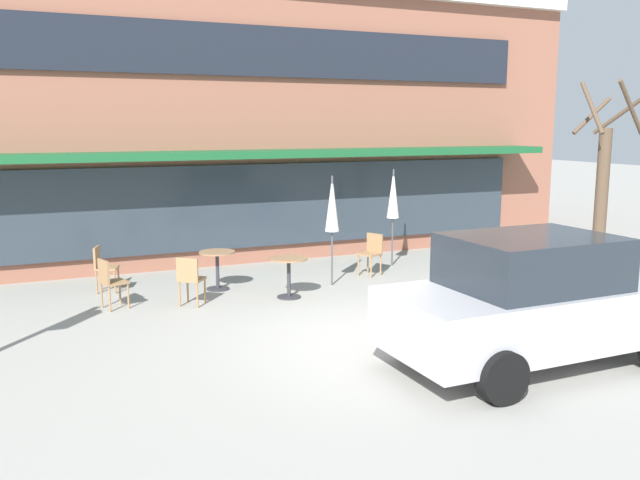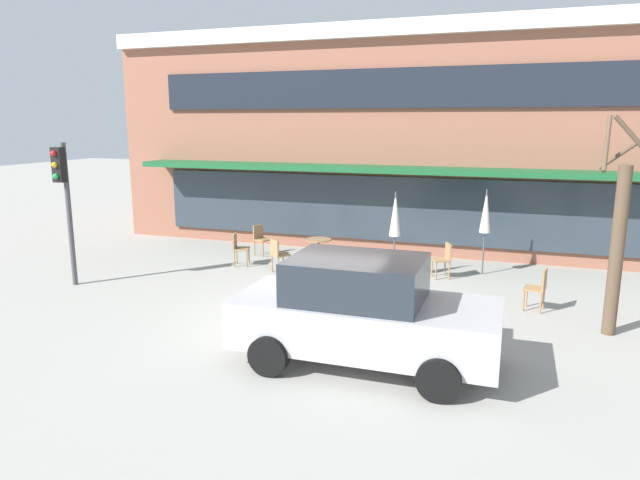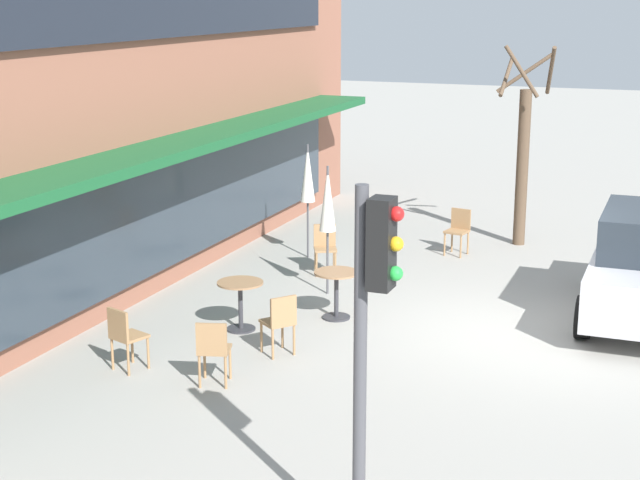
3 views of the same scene
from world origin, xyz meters
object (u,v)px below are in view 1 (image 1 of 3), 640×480
(cafe_chair_2, at_px, (514,259))
(cafe_chair_4, at_px, (103,265))
(patio_umbrella_green_folded, at_px, (393,195))
(cafe_table_near_wall, at_px, (217,264))
(cafe_chair_1, at_px, (110,280))
(patio_umbrella_cream_folded, at_px, (332,205))
(parked_sedan, at_px, (536,300))
(cafe_table_streetside, at_px, (289,271))
(cafe_chair_3, at_px, (372,251))
(cafe_chair_0, at_px, (190,277))
(street_tree, at_px, (602,196))

(cafe_chair_2, xyz_separation_m, cafe_chair_4, (-7.61, 2.73, 0.00))
(patio_umbrella_green_folded, bearing_deg, cafe_chair_2, -64.30)
(cafe_table_near_wall, distance_m, cafe_chair_1, 2.18)
(patio_umbrella_cream_folded, relative_size, cafe_chair_4, 2.47)
(parked_sedan, bearing_deg, cafe_table_streetside, 110.76)
(cafe_chair_2, bearing_deg, patio_umbrella_green_folded, 115.70)
(cafe_chair_3, bearing_deg, cafe_chair_0, -167.48)
(patio_umbrella_green_folded, height_order, cafe_chair_2, patio_umbrella_green_folded)
(patio_umbrella_green_folded, relative_size, cafe_chair_0, 2.47)
(cafe_chair_0, height_order, street_tree, street_tree)
(cafe_chair_1, relative_size, cafe_chair_2, 1.00)
(cafe_chair_1, distance_m, cafe_chair_4, 1.35)
(cafe_chair_3, bearing_deg, street_tree, -40.36)
(cafe_table_streetside, relative_size, cafe_chair_3, 0.85)
(patio_umbrella_cream_folded, height_order, cafe_chair_1, patio_umbrella_cream_folded)
(cafe_chair_4, height_order, parked_sedan, parked_sedan)
(cafe_table_near_wall, bearing_deg, cafe_chair_4, 160.67)
(patio_umbrella_cream_folded, relative_size, parked_sedan, 0.52)
(cafe_chair_0, bearing_deg, cafe_chair_4, 127.11)
(cafe_table_streetside, distance_m, patio_umbrella_green_folded, 3.86)
(cafe_chair_3, distance_m, street_tree, 4.68)
(cafe_chair_0, height_order, cafe_chair_1, same)
(cafe_table_near_wall, height_order, cafe_chair_1, cafe_chair_1)
(patio_umbrella_green_folded, distance_m, patio_umbrella_cream_folded, 2.40)
(cafe_table_near_wall, xyz_separation_m, cafe_chair_2, (5.55, -2.01, 0.01))
(cafe_chair_1, height_order, cafe_chair_4, same)
(patio_umbrella_cream_folded, height_order, cafe_chair_2, patio_umbrella_cream_folded)
(patio_umbrella_green_folded, bearing_deg, cafe_table_near_wall, -171.55)
(patio_umbrella_green_folded, relative_size, parked_sedan, 0.52)
(cafe_chair_4, xyz_separation_m, street_tree, (8.85, -3.70, 1.31))
(patio_umbrella_cream_folded, distance_m, cafe_chair_2, 3.81)
(patio_umbrella_cream_folded, bearing_deg, cafe_chair_3, 23.00)
(cafe_table_streetside, relative_size, cafe_chair_0, 0.85)
(cafe_table_streetside, height_order, cafe_chair_0, cafe_chair_0)
(cafe_table_streetside, xyz_separation_m, parked_sedan, (1.75, -4.61, 0.36))
(parked_sedan, distance_m, street_tree, 4.97)
(cafe_chair_1, bearing_deg, cafe_chair_3, 5.83)
(cafe_table_streetside, xyz_separation_m, cafe_chair_3, (2.32, 1.09, 0.01))
(cafe_table_near_wall, bearing_deg, patio_umbrella_cream_folded, -14.38)
(cafe_chair_4, bearing_deg, cafe_table_streetside, -31.16)
(cafe_table_streetside, bearing_deg, cafe_table_near_wall, 132.14)
(cafe_chair_4, bearing_deg, cafe_chair_2, -19.76)
(patio_umbrella_green_folded, distance_m, cafe_chair_2, 3.14)
(cafe_chair_1, bearing_deg, cafe_table_streetside, -9.57)
(cafe_chair_0, bearing_deg, patio_umbrella_cream_folded, 8.11)
(cafe_chair_3, bearing_deg, cafe_chair_1, -174.17)
(cafe_chair_3, bearing_deg, cafe_table_near_wall, 178.83)
(cafe_table_streetside, bearing_deg, cafe_chair_2, -10.77)
(cafe_table_streetside, bearing_deg, cafe_chair_4, 148.84)
(cafe_chair_0, bearing_deg, cafe_table_streetside, -5.28)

